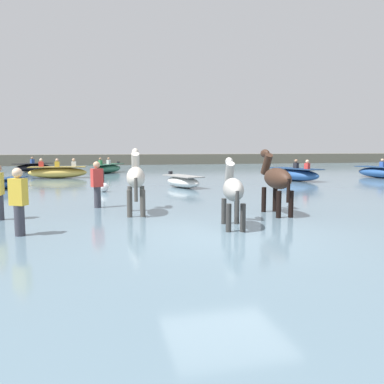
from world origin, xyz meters
TOP-DOWN VIEW (x-y plane):
  - ground_plane at (0.00, 0.00)m, footprint 120.00×120.00m
  - water_surface at (0.00, 10.00)m, footprint 90.00×90.00m
  - horse_lead_grey at (0.36, 0.63)m, footprint 0.68×1.67m
  - horse_trailing_dark_bay at (2.07, 2.02)m, footprint 0.51×1.82m
  - horse_flank_pinto at (-1.56, 3.01)m, footprint 0.61×1.86m
  - boat_far_inshore at (-7.30, 23.92)m, footprint 2.86×2.85m
  - boat_distant_west at (-4.86, 16.65)m, footprint 3.35×1.26m
  - boat_distant_east at (7.83, 11.72)m, footprint 2.02×3.33m
  - boat_far_offshore at (-6.50, 11.03)m, footprint 1.59×2.59m
  - boat_near_starboard at (13.75, 12.45)m, footprint 1.60×3.29m
  - boat_mid_channel at (1.14, 9.59)m, footprint 1.60×2.57m
  - boat_mid_outer at (-1.91, 20.89)m, footprint 2.60×3.19m
  - person_onlooker_right at (-2.58, 4.29)m, footprint 0.37×0.32m
  - person_wading_mid at (-4.11, 0.79)m, footprint 0.38×0.33m
  - channel_buoy at (-2.34, 8.52)m, footprint 0.37×0.37m
  - far_shoreline at (0.00, 34.94)m, footprint 80.00×2.40m

SIDE VIEW (x-z plane):
  - ground_plane at x=0.00m, z-range 0.00..0.00m
  - water_surface at x=0.00m, z-range 0.00..0.26m
  - channel_buoy at x=-2.34m, z-range 0.02..0.88m
  - boat_far_offshore at x=-6.50m, z-range 0.26..0.71m
  - boat_mid_channel at x=1.14m, z-range 0.19..0.86m
  - boat_far_inshore at x=-7.30m, z-range 0.02..1.12m
  - boat_mid_outer at x=-1.91m, z-range 0.03..1.13m
  - boat_near_starboard at x=13.75m, z-range 0.02..1.16m
  - boat_distant_east at x=7.83m, z-range 0.02..1.18m
  - boat_distant_west at x=-4.86m, z-range 0.03..1.18m
  - far_shoreline at x=0.00m, z-range 0.00..1.34m
  - person_onlooker_right at x=-2.58m, z-range 0.05..1.68m
  - person_wading_mid at x=-4.11m, z-range 0.05..1.68m
  - horse_lead_grey at x=0.36m, z-range 0.17..1.97m
  - horse_trailing_dark_bay at x=2.07m, z-range 0.18..2.17m
  - horse_flank_pinto at x=-1.56m, z-range 0.18..2.20m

